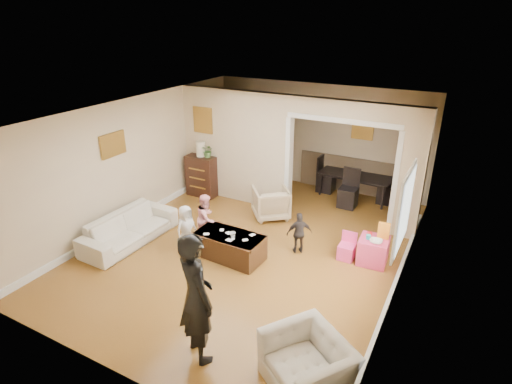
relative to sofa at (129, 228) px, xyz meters
The scene contains 27 objects.
floor 2.40m from the sofa, 24.29° to the left, with size 7.00×7.00×0.00m, color #9F6B29.
partition_left 3.06m from the sofa, 74.08° to the left, with size 2.75×0.18×2.60m, color tan.
partition_right 5.50m from the sofa, 30.90° to the left, with size 0.55×0.18×2.60m, color tan.
partition_header 4.79m from the sofa, 40.38° to the left, with size 2.22×0.18×0.35m, color tan.
window_pane 5.09m from the sofa, ahead, with size 0.03×0.95×1.10m, color white.
framed_art_partition 3.10m from the sofa, 90.70° to the left, with size 0.45×0.03×0.55m, color brown.
framed_art_sofa_wall 1.65m from the sofa, 145.12° to the left, with size 0.03×0.55×0.40m, color brown.
framed_art_alcove 5.67m from the sofa, 53.52° to the left, with size 0.45×0.03×0.55m, color brown.
sofa is the anchor object (origin of this frame).
armchair_back 2.99m from the sofa, 49.25° to the left, with size 0.73×0.75×0.68m, color tan.
armchair_front 4.60m from the sofa, 19.88° to the right, with size 0.98×0.86×0.64m, color beige.
dresser 2.57m from the sofa, 91.26° to the left, with size 0.73×0.41×1.00m, color black.
table_lamp 2.72m from the sofa, 91.26° to the left, with size 0.22×0.22×0.36m, color beige.
potted_plant 2.71m from the sofa, 86.80° to the left, with size 0.29×0.25×0.32m, color #4D7935.
coffee_table 2.07m from the sofa, 12.17° to the left, with size 1.24×0.62×0.47m, color #3A2112.
coffee_cup 2.17m from the sofa, 10.31° to the left, with size 0.10×0.10×0.10m, color silver.
play_table 4.62m from the sofa, 18.80° to the left, with size 0.50×0.50×0.48m, color #D7386C.
cereal_box 4.78m from the sofa, 19.48° to the left, with size 0.20×0.07×0.30m, color yellow.
cyan_cup 4.51m from the sofa, 18.61° to the left, with size 0.08×0.08×0.08m, color #2AD4D5.
toy_block 4.55m from the sofa, 20.72° to the left, with size 0.08×0.06×0.05m, color red.
play_bowl 4.63m from the sofa, 17.20° to the left, with size 0.22×0.22×0.05m, color silver.
dining_table 5.35m from the sofa, 52.04° to the left, with size 1.71×0.95×0.60m, color black.
adult_person 3.45m from the sofa, 31.38° to the right, with size 0.66×0.43×1.80m, color black.
child_kneel_a 1.21m from the sofa, 13.72° to the left, with size 0.44×0.29×0.90m, color silver.
child_kneel_b 1.52m from the sofa, 29.14° to the left, with size 0.48×0.37×0.99m, color pink.
child_toddler 3.29m from the sofa, 21.12° to the left, with size 0.48×0.20×0.81m, color black.
craft_papers 2.11m from the sofa, 11.19° to the left, with size 0.87×0.48×0.00m.
Camera 1 is at (3.36, -6.08, 4.13)m, focal length 29.07 mm.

